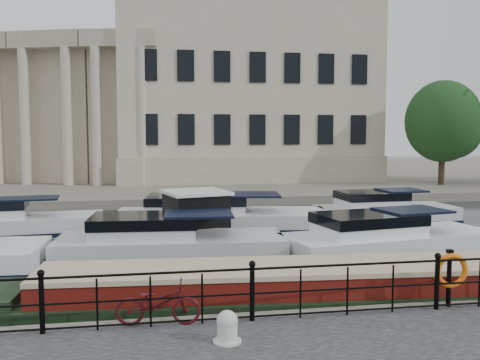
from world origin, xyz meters
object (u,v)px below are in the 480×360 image
at_px(bicycle, 158,303).
at_px(mooring_bollard, 227,327).
at_px(harbour_hut, 196,221).
at_px(life_ring_post, 451,272).
at_px(narrowboat, 326,299).

bearing_deg(bicycle, mooring_bollard, -125.03).
distance_m(bicycle, harbour_hut, 10.03).
xyz_separation_m(life_ring_post, harbour_hut, (-4.58, 9.89, -0.38)).
relative_size(mooring_bollard, harbour_hut, 0.16).
relative_size(life_ring_post, narrowboat, 0.07).
bearing_deg(life_ring_post, narrowboat, 144.87).
bearing_deg(harbour_hut, life_ring_post, -80.09).
bearing_deg(mooring_bollard, life_ring_post, 12.23).
bearing_deg(mooring_bollard, harbour_hut, 87.68).
height_order(life_ring_post, narrowboat, life_ring_post).
xyz_separation_m(mooring_bollard, harbour_hut, (0.45, 10.98, 0.13)).
height_order(mooring_bollard, narrowboat, narrowboat).
xyz_separation_m(bicycle, mooring_bollard, (1.20, -1.08, -0.16)).
relative_size(narrowboat, harbour_hut, 4.66).
bearing_deg(mooring_bollard, narrowboat, 43.96).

